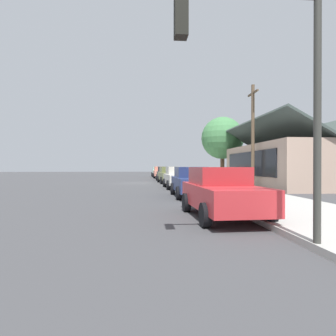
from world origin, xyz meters
The scene contains 14 objects.
ground_plane centered at (0.00, 0.00, 0.00)m, with size 120.00×120.00×0.00m, color #424244.
sidewalk_curb centered at (0.00, 5.60, 0.08)m, with size 60.00×4.20×0.16m, color #B2AFA8.
car_seafoam centered at (-18.33, 2.66, 0.82)m, with size 4.50×2.10×1.59m.
car_coral centered at (-12.27, 2.65, 0.82)m, with size 4.81×2.00×1.59m.
car_charcoal centered at (-6.20, 2.83, 0.81)m, with size 4.59×2.21×1.59m.
car_olive centered at (0.05, 2.82, 0.82)m, with size 4.82×2.22×1.59m.
car_ivory centered at (6.80, 2.90, 0.81)m, with size 4.53×2.11×1.59m.
car_navy centered at (12.88, 2.86, 0.81)m, with size 4.37×1.96×1.59m.
car_cherry centered at (19.18, 2.78, 0.81)m, with size 4.42×2.12×1.59m.
storefront_building centered at (5.68, 11.98, 1.81)m, with size 12.97×6.95×5.23m.
shade_tree centered at (-2.43, 8.77, 4.63)m, with size 4.50×4.50×6.91m.
traffic_light_main centered at (22.97, 2.54, 3.49)m, with size 0.37×2.79×5.20m.
utility_pole_wooden centered at (7.77, 8.20, 3.93)m, with size 1.80×0.24×7.50m.
fire_hydrant_red centered at (0.06, 4.20, 0.50)m, with size 0.22×0.22×0.71m.
Camera 1 is at (28.24, 0.32, 1.62)m, focal length 31.22 mm.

